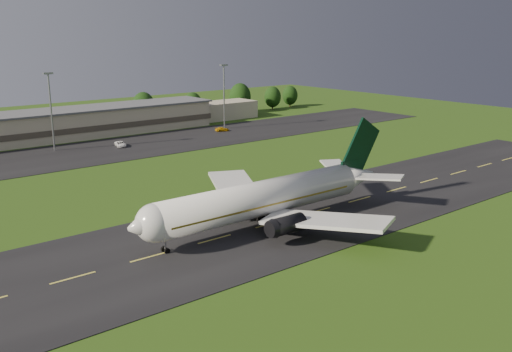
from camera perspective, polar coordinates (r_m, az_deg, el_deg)
ground at (r=86.87m, az=-4.17°, el=-6.37°), size 360.00×360.00×0.00m
taxiway at (r=86.86m, az=-4.17°, el=-6.34°), size 220.00×30.00×0.10m
apron at (r=149.51m, az=-20.22°, el=1.65°), size 260.00×30.00×0.10m
airliner at (r=91.09m, az=0.91°, el=-2.25°), size 51.23×42.18×15.57m
terminal at (r=173.38m, az=-21.00°, el=4.57°), size 145.00×16.00×8.40m
light_mast_centre at (r=156.55m, az=-19.87°, el=6.95°), size 2.40×1.20×20.35m
light_mast_east at (r=182.10m, az=-3.22°, el=8.70°), size 2.40×1.20×20.35m
tree_line at (r=193.60m, az=-13.36°, el=6.44°), size 192.63×8.97×11.18m
service_vehicle_c at (r=158.73m, az=-13.40°, el=3.13°), size 3.41×5.45×1.41m
service_vehicle_d at (r=178.34m, az=-3.40°, el=4.69°), size 4.74×2.87×1.28m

